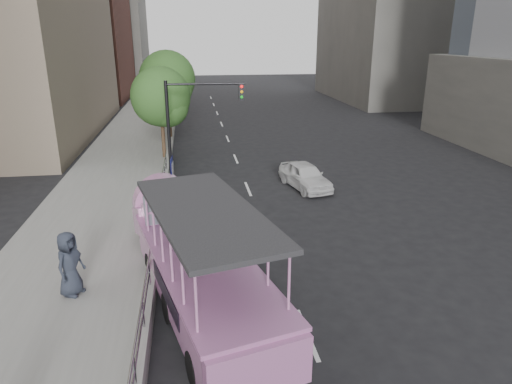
{
  "coord_description": "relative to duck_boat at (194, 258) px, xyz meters",
  "views": [
    {
      "loc": [
        -1.78,
        -11.74,
        7.39
      ],
      "look_at": [
        0.41,
        3.22,
        2.18
      ],
      "focal_mm": 32.0,
      "sensor_mm": 36.0,
      "label": 1
    }
  ],
  "objects": [
    {
      "name": "parking_sign",
      "position": [
        -0.69,
        4.8,
        0.69
      ],
      "size": [
        0.1,
        0.68,
        3.02
      ],
      "color": "black",
      "rests_on": "ground"
    },
    {
      "name": "street_tree_far",
      "position": [
        -1.27,
        21.49,
        3.12
      ],
      "size": [
        3.97,
        3.97,
        6.45
      ],
      "color": "#372819",
      "rests_on": "ground"
    },
    {
      "name": "ground",
      "position": [
        1.83,
        -0.43,
        -1.18
      ],
      "size": [
        160.0,
        160.0,
        0.0
      ],
      "primitive_type": "plane",
      "color": "black"
    },
    {
      "name": "kerb_wall",
      "position": [
        -1.29,
        1.57,
        -0.7
      ],
      "size": [
        0.24,
        30.0,
        0.36
      ],
      "primitive_type": "cube",
      "color": "#ACACA7",
      "rests_on": "sidewalk"
    },
    {
      "name": "midrise_stone_b",
      "position": [
        -14.17,
        63.57,
        8.82
      ],
      "size": [
        16.0,
        14.0,
        20.0
      ],
      "primitive_type": "cube",
      "color": "slate",
      "rests_on": "ground"
    },
    {
      "name": "car",
      "position": [
        5.72,
        9.33,
        -0.53
      ],
      "size": [
        2.36,
        4.07,
        1.3
      ],
      "primitive_type": "imported",
      "rotation": [
        0.0,
        0.0,
        0.23
      ],
      "color": "silver",
      "rests_on": "ground"
    },
    {
      "name": "sidewalk",
      "position": [
        -3.92,
        9.57,
        -1.03
      ],
      "size": [
        5.5,
        80.0,
        0.3
      ],
      "primitive_type": "cube",
      "color": "gray",
      "rests_on": "ground"
    },
    {
      "name": "traffic_signal",
      "position": [
        0.12,
        12.07,
        2.32
      ],
      "size": [
        4.2,
        0.32,
        5.2
      ],
      "color": "black",
      "rests_on": "ground"
    },
    {
      "name": "pedestrian_far",
      "position": [
        -3.51,
        0.0,
        0.08
      ],
      "size": [
        0.96,
        1.12,
        1.93
      ],
      "primitive_type": "imported",
      "rotation": [
        0.0,
        0.0,
        1.12
      ],
      "color": "#262C38",
      "rests_on": "sidewalk"
    },
    {
      "name": "duck_boat",
      "position": [
        0.0,
        0.0,
        0.0
      ],
      "size": [
        4.6,
        9.86,
        3.19
      ],
      "color": "black",
      "rests_on": "ground"
    },
    {
      "name": "guardrail",
      "position": [
        -1.29,
        1.57,
        -0.04
      ],
      "size": [
        0.07,
        22.0,
        0.71
      ],
      "color": "#A7A7AB",
      "rests_on": "kerb_wall"
    },
    {
      "name": "street_tree_near",
      "position": [
        -1.47,
        15.49,
        2.64
      ],
      "size": [
        3.52,
        3.52,
        5.72
      ],
      "color": "#372819",
      "rests_on": "ground"
    }
  ]
}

